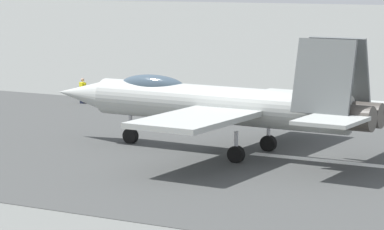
# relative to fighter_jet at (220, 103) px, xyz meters

# --- Properties ---
(ground_plane) EXTENTS (400.00, 400.00, 0.00)m
(ground_plane) POSITION_rel_fighter_jet_xyz_m (-4.53, -0.56, -2.34)
(ground_plane) COLOR slate
(runway_strip) EXTENTS (240.00, 26.00, 0.02)m
(runway_strip) POSITION_rel_fighter_jet_xyz_m (-4.54, -0.56, -2.33)
(runway_strip) COLOR #424443
(runway_strip) RESTS_ON ground
(fighter_jet) EXTENTS (17.28, 13.70, 5.54)m
(fighter_jet) POSITION_rel_fighter_jet_xyz_m (0.00, 0.00, 0.00)
(fighter_jet) COLOR #ADB1AD
(fighter_jet) RESTS_ON ground
(crew_person) EXTENTS (0.63, 0.45, 1.63)m
(crew_person) POSITION_rel_fighter_jet_xyz_m (15.40, -10.93, -1.53)
(crew_person) COLOR #1E2338
(crew_person) RESTS_ON ground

